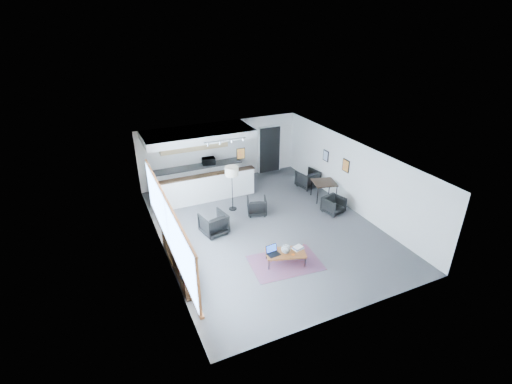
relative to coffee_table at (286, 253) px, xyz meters
name	(u,v)px	position (x,y,z in m)	size (l,w,h in m)	color
room	(267,193)	(0.38, 2.07, 0.95)	(7.02, 9.02, 2.62)	#4C4C4F
window	(168,225)	(-3.08, 1.17, 1.11)	(0.10, 5.95, 1.66)	#8CBFFF
console	(179,260)	(-2.92, 1.02, -0.02)	(0.35, 3.00, 0.80)	black
kitchenette	(199,160)	(-0.82, 5.78, 1.03)	(4.20, 1.96, 2.60)	white
doorway	(269,149)	(2.68, 6.49, 0.73)	(1.10, 0.12, 2.15)	black
track_light	(225,141)	(-0.21, 4.27, 2.18)	(1.60, 0.07, 0.15)	silver
wall_art_lower	(346,166)	(3.85, 2.47, 1.20)	(0.03, 0.38, 0.48)	black
wall_art_upper	(326,156)	(3.85, 3.77, 1.15)	(0.03, 0.34, 0.44)	black
kilim_rug	(285,263)	(0.00, 0.00, -0.34)	(2.16, 1.58, 0.01)	#593045
coffee_table	(286,253)	(0.00, 0.00, 0.00)	(1.28, 0.94, 0.38)	brown
laptop	(272,251)	(-0.37, 0.12, 0.10)	(0.38, 0.32, 0.25)	black
ceramic_pot	(286,249)	(-0.01, -0.02, 0.17)	(0.28, 0.28, 0.28)	gray
book_stack	(298,248)	(0.41, 0.01, 0.07)	(0.35, 0.31, 0.09)	silver
coaster	(293,255)	(0.15, -0.19, 0.03)	(0.10, 0.10, 0.01)	#E5590C
armchair_left	(214,223)	(-1.39, 2.44, 0.06)	(0.79, 0.74, 0.81)	black
armchair_right	(257,205)	(0.47, 3.05, 0.00)	(0.68, 0.63, 0.70)	black
floor_lamp	(232,173)	(-0.20, 3.74, 1.14)	(0.62, 0.62, 1.71)	black
dining_table	(324,184)	(3.38, 3.06, 0.31)	(1.04, 1.04, 0.72)	black
dining_chair_near	(334,206)	(3.07, 1.94, -0.05)	(0.58, 0.54, 0.59)	black
dining_chair_far	(308,179)	(3.38, 4.25, 0.00)	(0.67, 0.63, 0.69)	black
microwave	(209,160)	(-0.29, 6.22, 0.76)	(0.52, 0.29, 0.35)	black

